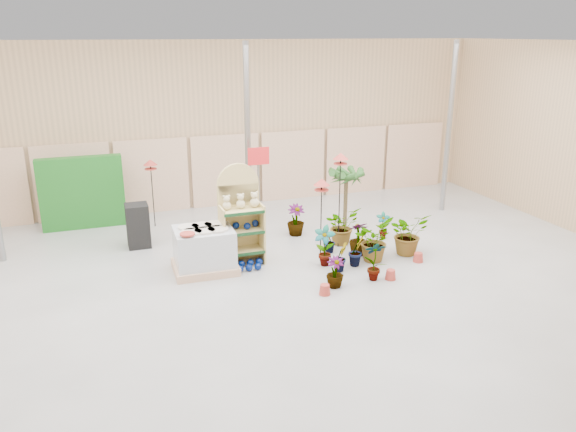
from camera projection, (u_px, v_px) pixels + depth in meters
The scene contains 25 objects.
room at pixel (283, 167), 10.77m from camera, with size 15.20×12.10×4.70m.
display_shelf at pixel (240, 218), 11.76m from camera, with size 0.89×0.56×2.12m.
teddy_bears at pixel (242, 202), 11.57m from camera, with size 0.78×0.20×0.32m.
gazing_balls_shelf at pixel (242, 226), 11.70m from camera, with size 0.78×0.27×0.15m.
gazing_balls_floor at pixel (250, 265), 11.62m from camera, with size 0.63×0.39×0.15m.
pallet_stack at pixel (204, 250), 11.42m from camera, with size 1.30×1.09×0.94m.
charcoal_planters at pixel (138, 226), 12.72m from camera, with size 0.50×0.50×1.00m.
trellis_stock at pixel (82, 193), 13.84m from camera, with size 2.00×0.30×1.80m, color #175F19.
offer_sign at pixel (259, 174), 12.86m from camera, with size 0.50×0.08×2.20m.
bird_table_front at pixel (322, 185), 11.53m from camera, with size 0.34×0.34×1.82m.
bird_table_right at pixel (341, 160), 12.22m from camera, with size 0.34×0.34×2.18m.
bird_table_back at pixel (150, 164), 13.71m from camera, with size 0.34×0.34×1.72m.
palm at pixel (346, 175), 13.59m from camera, with size 0.70×0.70×1.63m.
potted_plant_0 at pixel (324, 246), 11.68m from camera, with size 0.46×0.31×0.87m, color #24511D.
potted_plant_1 at pixel (340, 257), 11.46m from camera, with size 0.33×0.27×0.61m, color #24511D.
potted_plant_2 at pixel (373, 240), 11.95m from camera, with size 0.84×0.72×0.93m, color #24511D.
potted_plant_3 at pixel (359, 238), 12.28m from camera, with size 0.43×0.43×0.76m, color #24511D.
potted_plant_4 at pixel (383, 225), 13.30m from camera, with size 0.33×0.23×0.63m, color #24511D.
potted_plant_5 at pixel (329, 242), 12.40m from camera, with size 0.29×0.24×0.54m, color #24511D.
potted_plant_6 at pixel (342, 226), 12.91m from camera, with size 0.78×0.68×0.87m, color #24511D.
potted_plant_7 at pixel (335, 272), 10.73m from camera, with size 0.34×0.34×0.61m, color #24511D.
potted_plant_8 at pixel (375, 261), 11.00m from camera, with size 0.43×0.29×0.82m, color #24511D.
potted_plant_9 at pixel (356, 251), 11.72m from camera, with size 0.35×0.29×0.65m, color #24511D.
potted_plant_10 at pixel (408, 233), 12.29m from camera, with size 0.86×0.74×0.95m, color #24511D.
potted_plant_11 at pixel (296, 220), 13.48m from camera, with size 0.42×0.42×0.76m, color #24511D.
Camera 1 is at (-3.38, -9.07, 4.67)m, focal length 35.00 mm.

